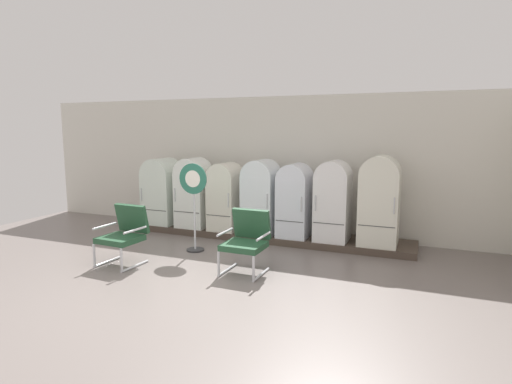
% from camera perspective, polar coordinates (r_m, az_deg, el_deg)
% --- Properties ---
extents(ground, '(12.00, 10.00, 0.05)m').
position_cam_1_polar(ground, '(6.07, -10.29, -13.07)').
color(ground, slate).
extents(back_wall, '(11.76, 0.12, 2.89)m').
position_cam_1_polar(back_wall, '(8.97, 2.17, 3.78)').
color(back_wall, silver).
rests_on(back_wall, ground).
extents(display_plinth, '(6.04, 0.95, 0.13)m').
position_cam_1_polar(display_plinth, '(8.61, 0.65, -5.81)').
color(display_plinth, '#45382F').
rests_on(display_plinth, ground).
extents(refrigerator_0, '(0.70, 0.72, 1.45)m').
position_cam_1_polar(refrigerator_0, '(9.47, -12.70, 0.37)').
color(refrigerator_0, silver).
rests_on(refrigerator_0, display_plinth).
extents(refrigerator_1, '(0.65, 0.62, 1.48)m').
position_cam_1_polar(refrigerator_1, '(8.98, -8.54, 0.19)').
color(refrigerator_1, white).
rests_on(refrigerator_1, display_plinth).
extents(refrigerator_2, '(0.58, 0.68, 1.40)m').
position_cam_1_polar(refrigerator_2, '(8.66, -4.20, -0.33)').
color(refrigerator_2, silver).
rests_on(refrigerator_2, display_plinth).
extents(refrigerator_3, '(0.64, 0.71, 1.48)m').
position_cam_1_polar(refrigerator_3, '(8.34, 0.71, -0.33)').
color(refrigerator_3, white).
rests_on(refrigerator_3, display_plinth).
extents(refrigerator_4, '(0.59, 0.68, 1.43)m').
position_cam_1_polar(refrigerator_4, '(8.10, 5.31, -0.82)').
color(refrigerator_4, silver).
rests_on(refrigerator_4, display_plinth).
extents(refrigerator_5, '(0.61, 0.68, 1.51)m').
position_cam_1_polar(refrigerator_5, '(7.91, 10.47, -0.84)').
color(refrigerator_5, white).
rests_on(refrigerator_5, display_plinth).
extents(refrigerator_6, '(0.68, 0.72, 1.62)m').
position_cam_1_polar(refrigerator_6, '(7.80, 16.54, -0.77)').
color(refrigerator_6, silver).
rests_on(refrigerator_6, display_plinth).
extents(armchair_left, '(0.71, 0.72, 0.97)m').
position_cam_1_polar(armchair_left, '(7.21, -17.54, -5.27)').
color(armchair_left, silver).
rests_on(armchair_left, ground).
extents(armchair_right, '(0.69, 0.70, 0.97)m').
position_cam_1_polar(armchair_right, '(6.49, -1.29, -6.38)').
color(armchair_right, silver).
rests_on(armchair_right, ground).
extents(sign_stand, '(0.55, 0.32, 1.61)m').
position_cam_1_polar(sign_stand, '(7.59, -8.50, -1.63)').
color(sign_stand, '#2D2D30').
rests_on(sign_stand, ground).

